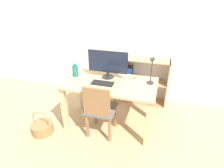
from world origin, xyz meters
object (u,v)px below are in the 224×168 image
(monitor, at_px, (108,63))
(vase, at_px, (75,71))
(chair, at_px, (100,108))
(basket, at_px, (42,127))
(keyboard, at_px, (103,83))
(desk_lamp, at_px, (152,69))
(bookshelf, at_px, (131,80))

(monitor, relative_size, vase, 2.82)
(chair, relative_size, basket, 2.29)
(monitor, xyz_separation_m, keyboard, (-0.01, -0.23, -0.22))
(keyboard, relative_size, chair, 0.37)
(desk_lamp, bearing_deg, bookshelf, 117.52)
(vase, height_order, desk_lamp, desk_lamp)
(bookshelf, height_order, basket, bookshelf)
(vase, bearing_deg, keyboard, -15.51)
(keyboard, relative_size, bookshelf, 0.33)
(keyboard, xyz_separation_m, vase, (-0.47, 0.13, 0.08))
(monitor, xyz_separation_m, vase, (-0.48, -0.10, -0.14))
(keyboard, height_order, desk_lamp, desk_lamp)
(vase, bearing_deg, monitor, 11.36)
(vase, bearing_deg, basket, -124.02)
(keyboard, bearing_deg, monitor, 87.77)
(monitor, xyz_separation_m, basket, (-0.83, -0.62, -0.88))
(desk_lamp, relative_size, chair, 0.48)
(desk_lamp, bearing_deg, basket, -159.89)
(basket, bearing_deg, bookshelf, 49.67)
(desk_lamp, distance_m, basket, 1.80)
(desk_lamp, relative_size, basket, 1.11)
(chair, xyz_separation_m, bookshelf, (0.23, 1.08, -0.04))
(monitor, distance_m, basket, 1.36)
(vase, relative_size, bookshelf, 0.22)
(keyboard, bearing_deg, chair, -83.06)
(vase, xyz_separation_m, desk_lamp, (1.11, 0.01, 0.15))
(keyboard, height_order, chair, chair)
(monitor, relative_size, bookshelf, 0.63)
(bookshelf, bearing_deg, monitor, -110.86)
(vase, distance_m, basket, 0.97)
(chair, height_order, bookshelf, bookshelf)
(keyboard, distance_m, vase, 0.49)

